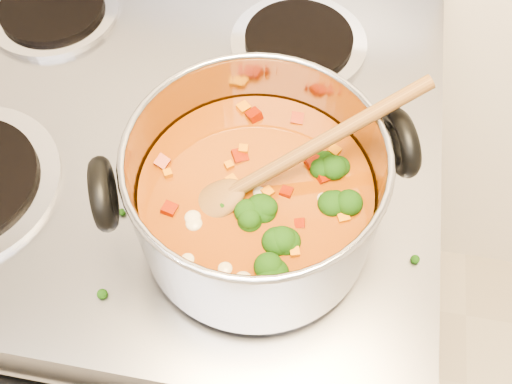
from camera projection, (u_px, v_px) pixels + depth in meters
electric_range at (182, 250)px, 1.16m from camera, size 0.80×0.72×1.08m
stockpot at (256, 195)px, 0.61m from camera, size 0.33×0.26×0.16m
wooden_spoon at (269, 172)px, 0.58m from camera, size 0.24×0.17×0.12m
cooktop_crumbs at (362, 208)px, 0.69m from camera, size 0.29×0.33×0.01m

